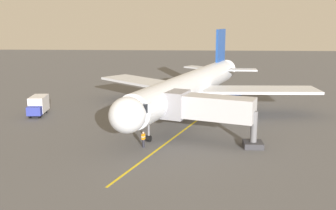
{
  "coord_description": "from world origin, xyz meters",
  "views": [
    {
      "loc": [
        -1.25,
        56.02,
        13.31
      ],
      "look_at": [
        1.22,
        9.98,
        3.0
      ],
      "focal_mm": 41.57,
      "sensor_mm": 36.0,
      "label": 1
    }
  ],
  "objects": [
    {
      "name": "ground_crew_marshaller",
      "position": [
        3.43,
        17.18,
        0.89
      ],
      "size": [
        0.39,
        0.47,
        1.71
      ],
      "color": "#23232D",
      "rests_on": "ground"
    },
    {
      "name": "airplane",
      "position": [
        -1.57,
        2.18,
        4.0
      ],
      "size": [
        32.76,
        39.02,
        11.5
      ],
      "color": "silver",
      "rests_on": "ground"
    },
    {
      "name": "apron_lead_in_line",
      "position": [
        -1.48,
        8.45,
        0.01
      ],
      "size": [
        13.74,
        37.73,
        0.01
      ],
      "primitive_type": "cube",
      "rotation": [
        0.0,
        0.0,
        -0.34
      ],
      "color": "yellow",
      "rests_on": "ground"
    },
    {
      "name": "box_truck_near_nose",
      "position": [
        19.8,
        3.97,
        1.39
      ],
      "size": [
        2.36,
        4.76,
        2.62
      ],
      "color": "#2D3899",
      "rests_on": "ground"
    },
    {
      "name": "ground_plane",
      "position": [
        0.0,
        0.0,
        0.0
      ],
      "size": [
        220.0,
        220.0,
        0.0
      ],
      "primitive_type": "plane",
      "color": "#565659"
    },
    {
      "name": "jet_bridge",
      "position": [
        -2.82,
        14.61,
        3.76
      ],
      "size": [
        11.33,
        6.24,
        5.4
      ],
      "color": "#B7B7BC",
      "rests_on": "ground"
    }
  ]
}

